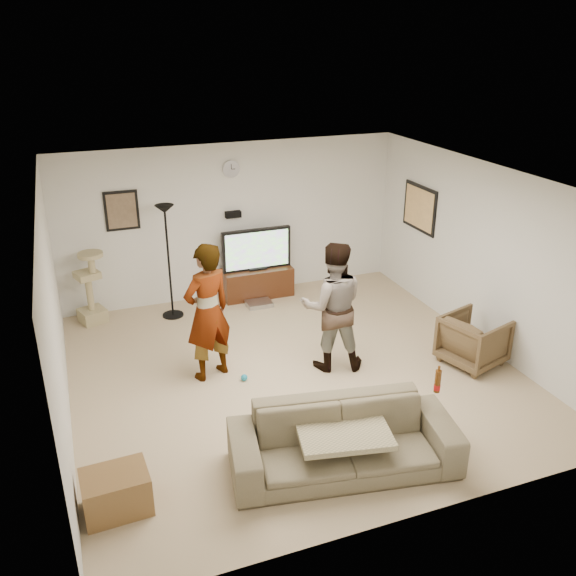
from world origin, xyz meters
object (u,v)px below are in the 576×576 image
object	(u,v)px
tv	(256,249)
sofa	(344,440)
person_left	(208,312)
cat_tree	(89,287)
floor_lamp	(169,263)
person_right	(332,306)
beer_bottle	(438,381)
tv_stand	(257,282)
side_table	(116,492)
armchair	(473,340)

from	to	relation	value
tv	sofa	xyz separation A→B (m)	(-0.52, -4.41, -0.49)
tv	person_left	bearing A→B (deg)	-121.28
sofa	person_left	bearing A→B (deg)	120.24
cat_tree	person_left	distance (m)	2.54
floor_lamp	person_right	world-z (taller)	floor_lamp
sofa	beer_bottle	xyz separation A→B (m)	(1.04, 0.00, 0.45)
tv_stand	person_right	bearing A→B (deg)	-85.47
side_table	sofa	bearing A→B (deg)	-5.12
tv_stand	side_table	world-z (taller)	tv_stand
side_table	person_right	bearing A→B (deg)	30.20
tv	person_right	xyz separation A→B (m)	(0.20, -2.52, 0.04)
person_right	sofa	world-z (taller)	person_right
cat_tree	sofa	distance (m)	4.85
floor_lamp	person_left	distance (m)	1.93
tv_stand	side_table	size ratio (longest dim) A/B	1.93
floor_lamp	beer_bottle	size ratio (longest dim) A/B	7.01
tv	person_left	xyz separation A→B (m)	(-1.34, -2.20, 0.07)
armchair	floor_lamp	bearing A→B (deg)	33.57
cat_tree	sofa	xyz separation A→B (m)	(2.11, -4.36, -0.23)
sofa	floor_lamp	bearing A→B (deg)	112.75
tv	person_right	distance (m)	2.52
tv_stand	sofa	xyz separation A→B (m)	(-0.52, -4.41, 0.09)
armchair	cat_tree	bearing A→B (deg)	39.49
armchair	side_table	xyz separation A→B (m)	(-4.69, -1.11, -0.14)
cat_tree	person_left	xyz separation A→B (m)	(1.29, -2.16, 0.33)
cat_tree	armchair	distance (m)	5.53
tv	floor_lamp	bearing A→B (deg)	-169.40
tv	armchair	bearing A→B (deg)	-57.60
tv_stand	armchair	world-z (taller)	armchair
tv_stand	side_table	distance (m)	5.01
tv_stand	tv	world-z (taller)	tv
person_right	armchair	world-z (taller)	person_right
tv_stand	sofa	world-z (taller)	sofa
floor_lamp	tv	bearing A→B (deg)	10.60
sofa	person_right	bearing A→B (deg)	79.11
tv_stand	person_left	bearing A→B (deg)	-121.28
tv_stand	sofa	distance (m)	4.44
side_table	beer_bottle	bearing A→B (deg)	-3.48
tv_stand	tv	xyz separation A→B (m)	(0.00, 0.00, 0.58)
tv	floor_lamp	world-z (taller)	floor_lamp
tv_stand	person_left	size ratio (longest dim) A/B	0.65
tv_stand	armchair	xyz separation A→B (m)	(1.97, -3.11, 0.10)
person_right	armchair	distance (m)	1.94
tv	person_left	distance (m)	2.58
tv	cat_tree	bearing A→B (deg)	-179.00
sofa	armchair	size ratio (longest dim) A/B	3.06
cat_tree	sofa	size ratio (longest dim) A/B	0.49
person_right	beer_bottle	world-z (taller)	person_right
person_right	side_table	xyz separation A→B (m)	(-2.92, -1.70, -0.66)
floor_lamp	person_right	size ratio (longest dim) A/B	1.02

